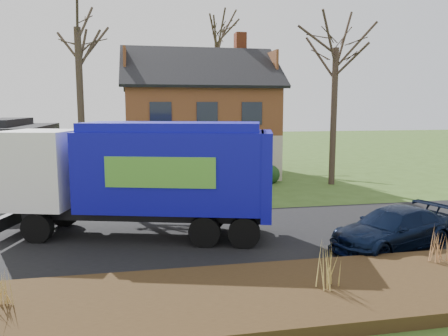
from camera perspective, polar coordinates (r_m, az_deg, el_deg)
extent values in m
plane|color=#324B19|center=(15.02, -3.67, -8.98)|extent=(120.00, 120.00, 0.00)
cube|color=black|center=(15.02, -3.67, -8.94)|extent=(80.00, 7.00, 0.02)
cube|color=black|center=(10.07, 0.39, -16.86)|extent=(80.00, 3.50, 0.30)
cube|color=beige|center=(28.67, -3.34, 1.92)|extent=(9.00, 7.50, 2.70)
cube|color=brown|center=(28.51, -3.39, 7.43)|extent=(9.00, 7.50, 2.80)
cube|color=#974121|center=(30.31, 2.12, 15.74)|extent=(0.70, 0.90, 1.60)
cube|color=beige|center=(28.03, -15.87, 1.39)|extent=(3.50, 5.50, 2.60)
cube|color=black|center=(27.91, -15.98, 4.28)|extent=(3.90, 5.90, 0.24)
cylinder|color=black|center=(15.48, -23.19, -7.19)|extent=(1.05, 0.59, 1.00)
cylinder|color=black|center=(17.23, -20.08, -5.53)|extent=(1.05, 0.59, 1.00)
cylinder|color=black|center=(13.84, -2.56, -8.31)|extent=(1.05, 0.59, 1.00)
cylinder|color=black|center=(15.76, -1.63, -6.27)|extent=(1.05, 0.59, 1.00)
cylinder|color=black|center=(13.74, 2.66, -8.43)|extent=(1.05, 0.59, 1.00)
cylinder|color=black|center=(15.68, 2.92, -6.36)|extent=(1.05, 0.59, 1.00)
cube|color=black|center=(15.11, -10.07, -5.79)|extent=(8.24, 3.34, 0.34)
cube|color=white|center=(16.12, -22.64, -0.05)|extent=(2.77, 2.90, 2.59)
cube|color=black|center=(16.61, -25.90, 0.48)|extent=(0.65, 2.05, 0.86)
cube|color=black|center=(16.99, -25.78, -5.93)|extent=(0.88, 2.37, 0.43)
cube|color=#0D0C9A|center=(14.62, -6.76, -0.25)|extent=(6.46, 3.94, 2.59)
cube|color=#0D0C9A|center=(14.48, -6.86, 5.38)|extent=(6.10, 3.59, 0.29)
cube|color=#0D0C9A|center=(14.35, 5.52, -0.78)|extent=(0.98, 2.44, 2.78)
cube|color=#519C33|center=(13.46, -8.39, -0.59)|extent=(3.33, 0.97, 0.96)
cube|color=#519C33|center=(15.81, -6.41, 0.73)|extent=(3.33, 0.97, 0.96)
imported|color=#ACAFB4|center=(20.12, -23.06, -2.84)|extent=(5.27, 3.03, 1.64)
imported|color=black|center=(14.62, 21.14, -7.42)|extent=(4.68, 3.07, 1.26)
cylinder|color=#382D21|center=(23.84, -18.19, 7.11)|extent=(0.35, 0.35, 8.35)
cylinder|color=#3A2C23|center=(25.32, 14.13, 6.44)|extent=(0.35, 0.35, 7.59)
cylinder|color=#382C21|center=(36.77, -0.94, 8.64)|extent=(0.36, 0.36, 9.57)
cone|color=tan|center=(10.31, -26.55, -13.46)|extent=(0.04, 0.04, 0.92)
cone|color=tan|center=(10.46, -27.20, -13.19)|extent=(0.04, 0.04, 0.92)
cone|color=tan|center=(10.37, 13.46, -12.34)|extent=(0.04, 0.04, 1.04)
cone|color=tan|center=(10.30, 12.61, -12.44)|extent=(0.04, 0.04, 1.04)
cone|color=tan|center=(10.44, 14.30, -12.23)|extent=(0.04, 0.04, 1.04)
cone|color=tan|center=(10.48, 13.16, -12.10)|extent=(0.04, 0.04, 1.04)
cone|color=tan|center=(10.26, 13.77, -12.58)|extent=(0.04, 0.04, 1.04)
cone|color=tan|center=(12.98, 26.14, -9.01)|extent=(0.04, 0.04, 0.94)
cone|color=tan|center=(12.89, 25.55, -9.09)|extent=(0.04, 0.04, 0.94)
cone|color=tan|center=(13.08, 26.73, -8.92)|extent=(0.04, 0.04, 0.94)
cone|color=tan|center=(13.08, 25.79, -8.86)|extent=(0.04, 0.04, 0.94)
cone|color=tan|center=(12.88, 26.50, -9.16)|extent=(0.04, 0.04, 0.94)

